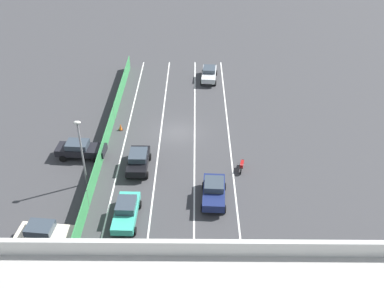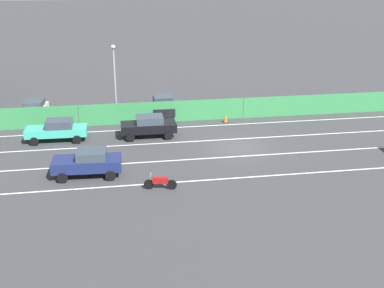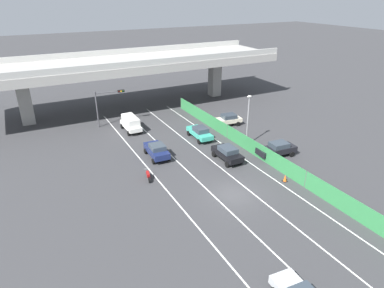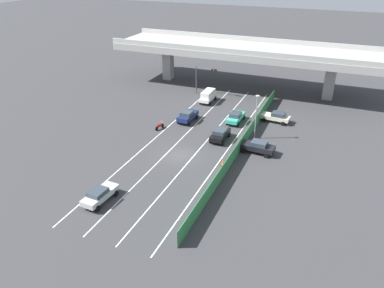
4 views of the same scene
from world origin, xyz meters
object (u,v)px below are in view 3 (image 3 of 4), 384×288
(traffic_light, at_px, (107,101))
(street_lamp, at_px, (248,115))
(motorcycle, at_px, (148,175))
(traffic_cone, at_px, (285,178))
(car_taxi_teal, at_px, (200,132))
(parked_sedan_dark, at_px, (277,149))
(car_sedan_navy, at_px, (157,150))
(parked_sedan_cream, at_px, (227,119))
(car_van_white, at_px, (131,123))
(car_sedan_black, at_px, (227,153))

(traffic_light, relative_size, street_lamp, 0.80)
(motorcycle, xyz_separation_m, traffic_cone, (12.08, -6.76, -0.11))
(car_taxi_teal, distance_m, traffic_light, 13.91)
(traffic_light, xyz_separation_m, street_lamp, (13.26, -14.58, 0.24))
(parked_sedan_dark, bearing_deg, traffic_cone, -122.10)
(car_taxi_teal, height_order, traffic_cone, car_taxi_teal)
(traffic_cone, bearing_deg, motorcycle, 150.76)
(car_sedan_navy, height_order, traffic_light, traffic_light)
(parked_sedan_dark, height_order, traffic_cone, parked_sedan_dark)
(motorcycle, bearing_deg, traffic_cone, -29.24)
(parked_sedan_dark, xyz_separation_m, parked_sedan_cream, (0.26, 11.03, -0.03))
(motorcycle, height_order, parked_sedan_cream, parked_sedan_cream)
(car_taxi_teal, distance_m, parked_sedan_cream, 6.21)
(traffic_light, height_order, street_lamp, street_lamp)
(parked_sedan_dark, relative_size, traffic_light, 0.92)
(parked_sedan_dark, relative_size, traffic_cone, 6.46)
(car_van_white, bearing_deg, parked_sedan_dark, -50.85)
(car_sedan_black, xyz_separation_m, car_van_white, (-6.81, 13.59, 0.25))
(car_sedan_navy, distance_m, parked_sedan_cream, 13.62)
(traffic_cone, bearing_deg, traffic_light, 116.08)
(car_van_white, height_order, parked_sedan_dark, car_van_white)
(parked_sedan_cream, xyz_separation_m, traffic_cone, (-3.33, -15.92, -0.54))
(car_sedan_black, distance_m, car_taxi_teal, 6.84)
(parked_sedan_dark, bearing_deg, car_taxi_teal, 122.42)
(car_sedan_black, bearing_deg, car_taxi_teal, 88.11)
(motorcycle, bearing_deg, parked_sedan_dark, -7.04)
(parked_sedan_cream, bearing_deg, car_sedan_black, -122.64)
(motorcycle, bearing_deg, car_sedan_navy, 57.49)
(car_taxi_teal, bearing_deg, car_van_white, 136.18)
(car_sedan_black, height_order, traffic_cone, car_sedan_black)
(car_sedan_black, xyz_separation_m, car_sedan_navy, (-6.77, 4.37, 0.00))
(parked_sedan_cream, bearing_deg, car_van_white, 161.32)
(car_sedan_black, height_order, motorcycle, car_sedan_black)
(car_sedan_black, relative_size, car_sedan_navy, 0.97)
(street_lamp, bearing_deg, traffic_light, 132.28)
(street_lamp, bearing_deg, motorcycle, -170.85)
(car_van_white, bearing_deg, traffic_light, 122.37)
(parked_sedan_cream, xyz_separation_m, street_lamp, (-1.61, -6.93, 3.07))
(car_sedan_navy, xyz_separation_m, car_taxi_teal, (6.99, 2.47, -0.03))
(car_taxi_teal, xyz_separation_m, motorcycle, (-9.70, -6.72, -0.43))
(traffic_light, distance_m, street_lamp, 19.71)
(motorcycle, distance_m, parked_sedan_cream, 17.93)
(car_sedan_black, relative_size, traffic_light, 0.82)
(car_sedan_black, distance_m, traffic_light, 19.33)
(car_taxi_teal, xyz_separation_m, parked_sedan_cream, (5.72, 2.44, -0.01))
(car_taxi_teal, xyz_separation_m, traffic_light, (-9.15, 10.09, 2.82))
(car_taxi_teal, height_order, motorcycle, car_taxi_teal)
(traffic_cone, bearing_deg, parked_sedan_cream, 78.19)
(car_van_white, xyz_separation_m, traffic_cone, (9.42, -20.23, -0.83))
(car_sedan_black, relative_size, traffic_cone, 5.74)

